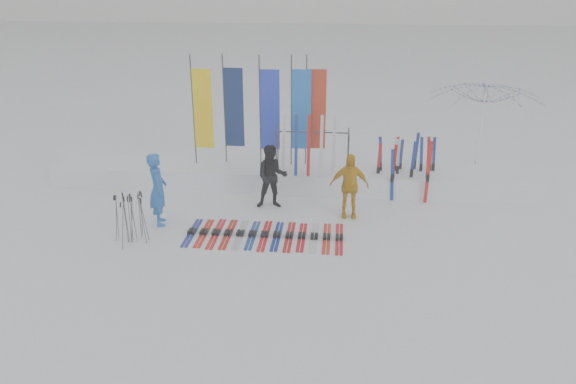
# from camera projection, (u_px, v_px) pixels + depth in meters

# --- Properties ---
(ground) EXTENTS (120.00, 120.00, 0.00)m
(ground) POSITION_uv_depth(u_px,v_px,m) (272.00, 260.00, 12.37)
(ground) COLOR white
(ground) RESTS_ON ground
(snow_bank) EXTENTS (14.00, 1.60, 0.60)m
(snow_bank) POSITION_uv_depth(u_px,v_px,m) (291.00, 177.00, 16.52)
(snow_bank) COLOR white
(snow_bank) RESTS_ON ground
(person_blue) EXTENTS (0.65, 0.79, 1.86)m
(person_blue) POSITION_uv_depth(u_px,v_px,m) (158.00, 189.00, 13.84)
(person_blue) COLOR blue
(person_blue) RESTS_ON ground
(person_black) EXTENTS (0.92, 0.76, 1.73)m
(person_black) POSITION_uv_depth(u_px,v_px,m) (272.00, 177.00, 14.86)
(person_black) COLOR black
(person_black) RESTS_ON ground
(person_yellow) EXTENTS (1.01, 0.46, 1.70)m
(person_yellow) POSITION_uv_depth(u_px,v_px,m) (349.00, 186.00, 14.29)
(person_yellow) COLOR #D69C0E
(person_yellow) RESTS_ON ground
(tent_canopy) EXTENTS (3.54, 3.60, 3.02)m
(tent_canopy) POSITION_uv_depth(u_px,v_px,m) (481.00, 130.00, 16.80)
(tent_canopy) COLOR white
(tent_canopy) RESTS_ON ground
(ski_row) EXTENTS (3.74, 1.69, 0.07)m
(ski_row) POSITION_uv_depth(u_px,v_px,m) (265.00, 235.00, 13.49)
(ski_row) COLOR navy
(ski_row) RESTS_ON ground
(pole_cluster) EXTENTS (0.77, 0.83, 1.26)m
(pole_cluster) POSITION_uv_depth(u_px,v_px,m) (131.00, 218.00, 13.02)
(pole_cluster) COLOR #595B60
(pole_cluster) RESTS_ON ground
(feather_flags) EXTENTS (3.83, 0.28, 3.20)m
(feather_flags) POSITION_uv_depth(u_px,v_px,m) (264.00, 110.00, 16.08)
(feather_flags) COLOR #383A3F
(feather_flags) RESTS_ON ground
(ski_rack) EXTENTS (2.04, 0.80, 1.23)m
(ski_rack) POSITION_uv_depth(u_px,v_px,m) (312.00, 146.00, 15.70)
(ski_rack) COLOR #383A3F
(ski_rack) RESTS_ON ground
(upright_skis) EXTENTS (1.67, 1.15, 1.69)m
(upright_skis) POSITION_uv_depth(u_px,v_px,m) (408.00, 167.00, 15.84)
(upright_skis) COLOR navy
(upright_skis) RESTS_ON ground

